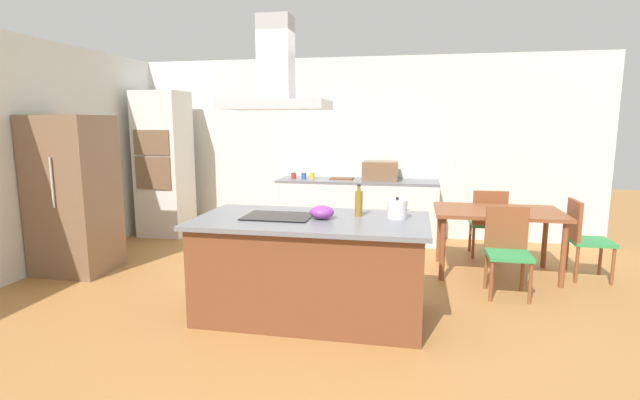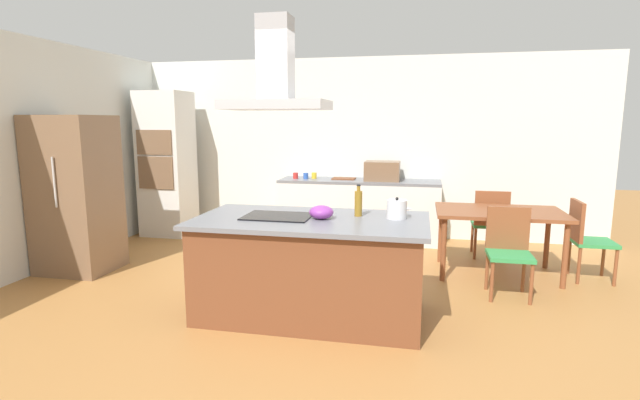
% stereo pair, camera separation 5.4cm
% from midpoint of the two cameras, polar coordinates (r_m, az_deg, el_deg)
% --- Properties ---
extents(ground, '(16.00, 16.00, 0.00)m').
position_cam_midpoint_polar(ground, '(5.85, 1.87, -7.96)').
color(ground, '#AD753D').
extents(wall_back, '(7.20, 0.10, 2.70)m').
position_cam_midpoint_polar(wall_back, '(7.33, 4.19, 6.28)').
color(wall_back, silver).
rests_on(wall_back, ground).
extents(wall_left, '(0.10, 8.80, 2.70)m').
position_cam_midpoint_polar(wall_left, '(6.65, -29.77, 4.76)').
color(wall_left, silver).
rests_on(wall_left, ground).
extents(kitchen_island, '(2.06, 1.10, 0.90)m').
position_cam_midpoint_polar(kitchen_island, '(4.31, -1.40, -8.05)').
color(kitchen_island, brown).
rests_on(kitchen_island, ground).
extents(cooktop, '(0.60, 0.44, 0.01)m').
position_cam_midpoint_polar(cooktop, '(4.27, -5.41, -1.97)').
color(cooktop, black).
rests_on(cooktop, kitchen_island).
extents(tea_kettle, '(0.23, 0.18, 0.19)m').
position_cam_midpoint_polar(tea_kettle, '(4.23, 8.93, -1.09)').
color(tea_kettle, silver).
rests_on(tea_kettle, kitchen_island).
extents(olive_oil_bottle, '(0.07, 0.07, 0.29)m').
position_cam_midpoint_polar(olive_oil_bottle, '(4.29, 4.33, -0.33)').
color(olive_oil_bottle, olive).
rests_on(olive_oil_bottle, kitchen_island).
extents(mixing_bowl, '(0.22, 0.22, 0.12)m').
position_cam_midpoint_polar(mixing_bowl, '(4.16, -0.16, -1.48)').
color(mixing_bowl, purple).
rests_on(mixing_bowl, kitchen_island).
extents(back_counter, '(2.35, 0.62, 0.90)m').
position_cam_midpoint_polar(back_counter, '(7.06, 4.23, -1.20)').
color(back_counter, silver).
rests_on(back_counter, ground).
extents(countertop_microwave, '(0.50, 0.38, 0.28)m').
position_cam_midpoint_polar(countertop_microwave, '(6.95, 7.05, 3.50)').
color(countertop_microwave, brown).
rests_on(countertop_microwave, back_counter).
extents(coffee_mug_red, '(0.08, 0.08, 0.09)m').
position_cam_midpoint_polar(coffee_mug_red, '(7.14, -3.43, 2.94)').
color(coffee_mug_red, red).
rests_on(coffee_mug_red, back_counter).
extents(coffee_mug_blue, '(0.08, 0.08, 0.09)m').
position_cam_midpoint_polar(coffee_mug_blue, '(7.10, -2.19, 2.92)').
color(coffee_mug_blue, '#2D56B2').
rests_on(coffee_mug_blue, back_counter).
extents(coffee_mug_yellow, '(0.08, 0.08, 0.09)m').
position_cam_midpoint_polar(coffee_mug_yellow, '(7.15, -1.18, 2.97)').
color(coffee_mug_yellow, gold).
rests_on(coffee_mug_yellow, back_counter).
extents(cutting_board, '(0.34, 0.24, 0.02)m').
position_cam_midpoint_polar(cutting_board, '(7.07, 2.43, 2.60)').
color(cutting_board, brown).
rests_on(cutting_board, back_counter).
extents(wall_oven_stack, '(0.70, 0.66, 2.20)m').
position_cam_midpoint_polar(wall_oven_stack, '(7.70, -18.46, 4.11)').
color(wall_oven_stack, silver).
rests_on(wall_oven_stack, ground).
extents(refrigerator, '(0.80, 0.73, 1.82)m').
position_cam_midpoint_polar(refrigerator, '(6.19, -27.79, 0.55)').
color(refrigerator, brown).
rests_on(refrigerator, ground).
extents(dining_table, '(1.40, 0.90, 0.75)m').
position_cam_midpoint_polar(dining_table, '(5.78, 20.36, -1.95)').
color(dining_table, brown).
rests_on(dining_table, ground).
extents(chair_facing_island, '(0.42, 0.42, 0.89)m').
position_cam_midpoint_polar(chair_facing_island, '(5.17, 21.39, -5.10)').
color(chair_facing_island, '#33934C').
rests_on(chair_facing_island, ground).
extents(chair_facing_back_wall, '(0.42, 0.42, 0.89)m').
position_cam_midpoint_polar(chair_facing_back_wall, '(6.46, 19.37, -2.19)').
color(chair_facing_back_wall, '#33934C').
rests_on(chair_facing_back_wall, ground).
extents(chair_at_right_end, '(0.42, 0.42, 0.89)m').
position_cam_midpoint_polar(chair_at_right_end, '(6.03, 28.90, -3.64)').
color(chair_at_right_end, '#33934C').
rests_on(chair_at_right_end, ground).
extents(range_hood, '(0.90, 0.55, 0.78)m').
position_cam_midpoint_polar(range_hood, '(4.20, -5.67, 14.22)').
color(range_hood, '#ADADB2').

